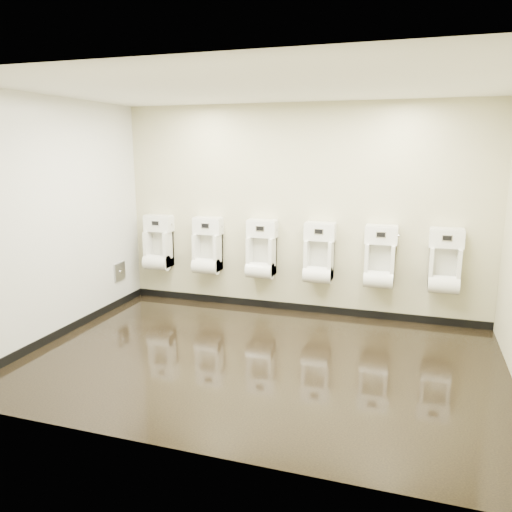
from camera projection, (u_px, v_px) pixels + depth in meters
The scene contains 15 objects.
ground at pixel (260, 360), 5.35m from camera, with size 5.00×3.50×0.00m, color black.
ceiling at pixel (261, 86), 4.75m from camera, with size 5.00×3.50×0.00m, color white.
back_wall at pixel (300, 211), 6.68m from camera, with size 5.00×0.02×2.80m, color beige.
front_wall at pixel (184, 270), 3.42m from camera, with size 5.00×0.02×2.80m, color beige.
left_wall at pixel (56, 220), 5.80m from camera, with size 0.02×3.50×2.80m, color beige.
tile_overlay_left at pixel (56, 220), 5.80m from camera, with size 0.01×3.50×2.80m, color silver.
skirting_back at pixel (298, 307), 6.95m from camera, with size 5.00×0.02×0.10m, color black.
skirting_left at pixel (66, 330), 6.08m from camera, with size 0.02×3.50×0.10m, color black.
access_panel at pixel (120, 271), 7.10m from camera, with size 0.04×0.25×0.25m.
urinal_0 at pixel (158, 247), 7.30m from camera, with size 0.42×0.31×0.78m.
urinal_1 at pixel (207, 250), 7.06m from camera, with size 0.42×0.31×0.78m.
urinal_2 at pixel (261, 253), 6.82m from camera, with size 0.42×0.31×0.78m.
urinal_3 at pixel (319, 257), 6.58m from camera, with size 0.42×0.31×0.78m.
urinal_4 at pixel (380, 261), 6.35m from camera, with size 0.42×0.31×0.78m.
urinal_5 at pixel (445, 266), 6.11m from camera, with size 0.42×0.31×0.78m.
Camera 1 is at (1.49, -4.76, 2.22)m, focal length 35.00 mm.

